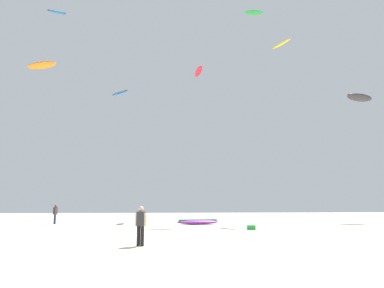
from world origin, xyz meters
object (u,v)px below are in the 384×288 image
object	(u,v)px
kite_aloft_7	(57,12)
kite_aloft_5	(120,93)
kite_aloft_0	(199,71)
kite_aloft_1	(281,44)
cooler_box	(251,227)
kite_aloft_6	(360,98)
person_midground	(55,213)
person_foreground	(141,223)
kite_aloft_2	(41,65)
kite_grounded_near	(198,222)
kite_aloft_3	(254,12)

from	to	relation	value
kite_aloft_7	kite_aloft_5	bearing A→B (deg)	5.48
kite_aloft_0	kite_aloft_1	distance (m)	10.83
cooler_box	kite_aloft_5	size ratio (longest dim) A/B	0.19
kite_aloft_6	kite_aloft_7	size ratio (longest dim) A/B	1.51
kite_aloft_5	kite_aloft_7	size ratio (longest dim) A/B	1.14
kite_aloft_0	kite_aloft_5	distance (m)	11.20
person_midground	kite_aloft_7	bearing A→B (deg)	-95.27
person_foreground	cooler_box	world-z (taller)	person_foreground
kite_aloft_2	kite_aloft_7	bearing A→B (deg)	80.09
cooler_box	kite_aloft_7	size ratio (longest dim) A/B	0.21
kite_aloft_0	kite_aloft_1	world-z (taller)	kite_aloft_1
kite_aloft_5	kite_aloft_6	distance (m)	30.40
kite_grounded_near	kite_aloft_0	xyz separation A→B (m)	(1.33, 10.91, 18.51)
kite_aloft_3	kite_aloft_6	xyz separation A→B (m)	(12.17, -1.25, -11.04)
kite_grounded_near	kite_aloft_0	bearing A→B (deg)	83.07
kite_grounded_near	kite_aloft_0	world-z (taller)	kite_aloft_0
kite_aloft_1	kite_aloft_3	world-z (taller)	kite_aloft_3
kite_aloft_6	person_midground	bearing A→B (deg)	-172.28
cooler_box	kite_aloft_6	xyz separation A→B (m)	(16.92, 12.79, 14.10)
person_midground	kite_aloft_6	xyz separation A→B (m)	(32.94, 4.46, 13.24)
person_midground	kite_aloft_0	size ratio (longest dim) A/B	0.48
person_midground	kite_aloft_2	distance (m)	20.82
kite_grounded_near	kite_aloft_3	size ratio (longest dim) A/B	1.66
cooler_box	kite_aloft_5	distance (m)	29.63
kite_aloft_2	kite_aloft_3	bearing A→B (deg)	-7.80
kite_aloft_6	kite_aloft_1	bearing A→B (deg)	-174.85
kite_aloft_2	cooler_box	bearing A→B (deg)	-39.39
kite_aloft_7	kite_aloft_1	bearing A→B (deg)	-16.84
person_foreground	kite_aloft_0	world-z (taller)	kite_aloft_0
kite_aloft_5	kite_aloft_2	bearing A→B (deg)	-158.36
kite_aloft_1	kite_aloft_3	bearing A→B (deg)	140.48
kite_grounded_near	kite_aloft_5	world-z (taller)	kite_aloft_5
kite_aloft_2	kite_aloft_3	world-z (taller)	kite_aloft_3
kite_aloft_3	kite_aloft_5	world-z (taller)	kite_aloft_3
kite_grounded_near	kite_aloft_2	world-z (taller)	kite_aloft_2
person_midground	kite_aloft_1	size ratio (longest dim) A/B	0.57
kite_aloft_1	kite_aloft_0	bearing A→B (deg)	147.96
person_foreground	kite_aloft_3	bearing A→B (deg)	-178.79
kite_aloft_2	kite_aloft_3	xyz separation A→B (m)	(26.23, -3.59, 6.47)
person_foreground	kite_aloft_2	xyz separation A→B (m)	(-14.10, 26.68, 17.82)
kite_aloft_5	kite_aloft_6	bearing A→B (deg)	-16.38
kite_aloft_1	kite_aloft_2	xyz separation A→B (m)	(-28.79, 5.71, -1.38)
person_foreground	kite_aloft_5	xyz separation A→B (m)	(-4.77, 30.38, 15.72)
person_midground	kite_aloft_6	bearing A→B (deg)	160.25
kite_aloft_0	kite_aloft_7	xyz separation A→B (m)	(-19.20, 2.87, 8.97)
person_midground	cooler_box	distance (m)	18.07
person_foreground	kite_aloft_3	distance (m)	35.64
person_midground	cooler_box	world-z (taller)	person_midground
person_midground	kite_aloft_1	bearing A→B (deg)	161.30
kite_aloft_5	person_midground	bearing A→B (deg)	-106.55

